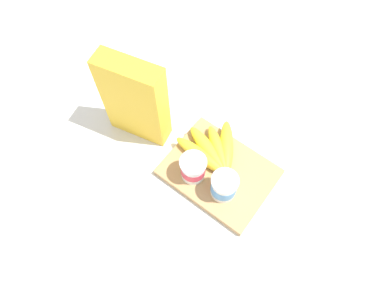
{
  "coord_description": "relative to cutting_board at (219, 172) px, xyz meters",
  "views": [
    {
      "loc": [
        -0.18,
        0.36,
        0.92
      ],
      "look_at": [
        0.1,
        0.0,
        0.07
      ],
      "focal_mm": 32.46,
      "sensor_mm": 36.0,
      "label": 1
    }
  ],
  "objects": [
    {
      "name": "ground_plane",
      "position": [
        0.0,
        0.0,
        -0.01
      ],
      "size": [
        2.4,
        2.4,
        0.0
      ],
      "primitive_type": "plane",
      "color": "silver"
    },
    {
      "name": "cutting_board",
      "position": [
        0.0,
        0.0,
        0.0
      ],
      "size": [
        0.29,
        0.23,
        0.02
      ],
      "primitive_type": "cube",
      "color": "tan",
      "rests_on": "ground_plane"
    },
    {
      "name": "cereal_box",
      "position": [
        0.28,
        0.02,
        0.13
      ],
      "size": [
        0.19,
        0.1,
        0.29
      ],
      "primitive_type": "cube",
      "rotation": [
        0.0,
        0.0,
        0.23
      ],
      "color": "yellow",
      "rests_on": "ground_plane"
    },
    {
      "name": "yogurt_cup_front",
      "position": [
        -0.04,
        0.04,
        0.05
      ],
      "size": [
        0.07,
        0.07,
        0.08
      ],
      "color": "white",
      "rests_on": "cutting_board"
    },
    {
      "name": "yogurt_cup_back",
      "position": [
        0.05,
        0.05,
        0.05
      ],
      "size": [
        0.07,
        0.07,
        0.08
      ],
      "color": "white",
      "rests_on": "cutting_board"
    },
    {
      "name": "banana_bunch",
      "position": [
        0.05,
        -0.03,
        0.03
      ],
      "size": [
        0.19,
        0.17,
        0.04
      ],
      "color": "yellow",
      "rests_on": "cutting_board"
    }
  ]
}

